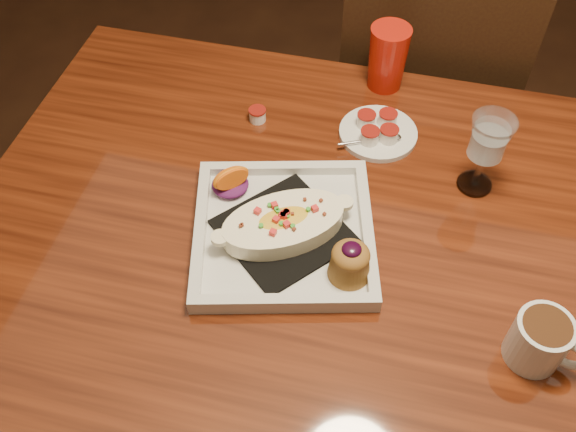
% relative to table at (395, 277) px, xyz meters
% --- Properties ---
extents(floor, '(7.00, 7.00, 0.00)m').
position_rel_table_xyz_m(floor, '(0.00, 0.00, -0.65)').
color(floor, '#321C10').
rests_on(floor, ground).
extents(table, '(1.50, 0.90, 0.75)m').
position_rel_table_xyz_m(table, '(0.00, 0.00, 0.00)').
color(table, maroon).
rests_on(table, floor).
extents(chair_far, '(0.42, 0.42, 0.93)m').
position_rel_table_xyz_m(chair_far, '(-0.00, 0.63, -0.15)').
color(chair_far, black).
rests_on(chair_far, floor).
extents(plate, '(0.36, 0.36, 0.08)m').
position_rel_table_xyz_m(plate, '(-0.19, -0.03, 0.12)').
color(plate, silver).
rests_on(plate, table).
extents(coffee_mug, '(0.11, 0.08, 0.09)m').
position_rel_table_xyz_m(coffee_mug, '(0.21, -0.15, 0.14)').
color(coffee_mug, silver).
rests_on(coffee_mug, table).
extents(goblet, '(0.07, 0.07, 0.15)m').
position_rel_table_xyz_m(goblet, '(0.11, 0.16, 0.20)').
color(goblet, silver).
rests_on(goblet, table).
extents(saucer, '(0.15, 0.15, 0.10)m').
position_rel_table_xyz_m(saucer, '(-0.08, 0.25, 0.11)').
color(saucer, silver).
rests_on(saucer, table).
extents(creamer_loose, '(0.03, 0.03, 0.03)m').
position_rel_table_xyz_m(creamer_loose, '(-0.31, 0.24, 0.11)').
color(creamer_loose, white).
rests_on(creamer_loose, table).
extents(red_tumbler, '(0.08, 0.08, 0.13)m').
position_rel_table_xyz_m(red_tumbler, '(-0.09, 0.40, 0.16)').
color(red_tumbler, red).
rests_on(red_tumbler, table).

